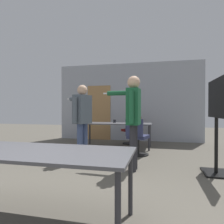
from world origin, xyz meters
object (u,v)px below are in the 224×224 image
at_px(tv_screen, 217,115).
at_px(office_chair_near_pushed, 132,131).
at_px(drink_cup, 114,121).
at_px(person_near_casual, 133,113).
at_px(person_far_watching, 82,115).
at_px(office_chair_far_right, 137,138).

xyz_separation_m(tv_screen, office_chair_near_pushed, (-1.85, 2.79, -0.63)).
bearing_deg(drink_cup, tv_screen, -43.47).
height_order(person_near_casual, office_chair_near_pushed, person_near_casual).
relative_size(person_far_watching, person_near_casual, 0.96).
xyz_separation_m(person_near_casual, drink_cup, (-0.86, 2.33, -0.31)).
height_order(office_chair_far_right, drink_cup, office_chair_far_right).
xyz_separation_m(person_far_watching, person_near_casual, (1.24, -0.54, 0.06)).
relative_size(person_far_watching, office_chair_near_pushed, 1.88).
relative_size(person_near_casual, drink_cup, 18.54).
relative_size(tv_screen, person_far_watching, 0.99).
bearing_deg(tv_screen, person_near_casual, -85.72).
distance_m(tv_screen, person_far_watching, 2.75).
distance_m(person_near_casual, drink_cup, 2.50).
distance_m(tv_screen, office_chair_near_pushed, 3.40).
xyz_separation_m(tv_screen, person_far_watching, (-2.72, 0.43, -0.02)).
relative_size(office_chair_near_pushed, drink_cup, 9.46).
height_order(tv_screen, office_chair_far_right, tv_screen).
relative_size(tv_screen, person_near_casual, 0.95).
bearing_deg(person_far_watching, tv_screen, -84.19).
distance_m(tv_screen, person_near_casual, 1.49).
bearing_deg(office_chair_far_right, office_chair_near_pushed, 117.72).
bearing_deg(person_near_casual, office_chair_far_right, 4.56).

